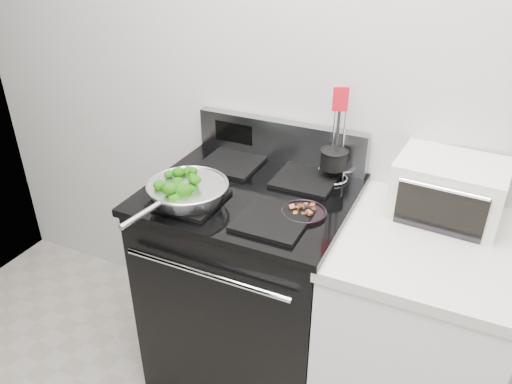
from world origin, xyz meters
The scene contains 8 objects.
back_wall centered at (0.00, 1.75, 1.35)m, with size 4.00×0.02×2.70m, color beige.
gas_range centered at (-0.30, 1.41, 0.49)m, with size 0.79×0.69×1.13m.
counter centered at (0.39, 1.41, 0.46)m, with size 0.62×0.68×0.92m.
skillet centered at (-0.47, 1.23, 1.00)m, with size 0.31×0.48×0.07m.
broccoli_pile centered at (-0.47, 1.23, 1.02)m, with size 0.24×0.24×0.08m, color #0A3104, non-canonical shape.
bacon_plate centered at (-0.05, 1.34, 0.97)m, with size 0.17×0.17×0.04m.
utensil_holder centered at (-0.04, 1.63, 1.02)m, with size 0.13×0.13×0.39m.
toaster_oven centered at (0.41, 1.60, 1.03)m, with size 0.39×0.31×0.21m.
Camera 1 is at (0.44, -0.12, 1.90)m, focal length 35.00 mm.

